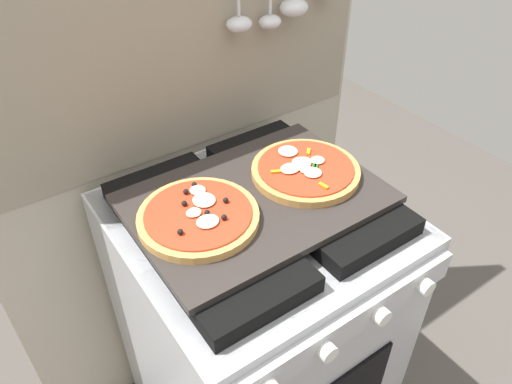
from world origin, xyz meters
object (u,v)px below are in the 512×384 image
at_px(baking_tray, 256,198).
at_px(pizza_left, 199,217).
at_px(stove, 256,327).
at_px(pizza_right, 304,169).

distance_m(baking_tray, pizza_left, 0.14).
bearing_deg(baking_tray, stove, -90.00).
height_order(stove, baking_tray, baking_tray).
relative_size(baking_tray, pizza_left, 2.16).
bearing_deg(stove, pizza_left, -179.71).
bearing_deg(stove, pizza_right, 2.52).
xyz_separation_m(stove, pizza_left, (-0.14, -0.00, 0.48)).
height_order(baking_tray, pizza_right, pizza_right).
relative_size(stove, pizza_left, 3.61).
bearing_deg(pizza_left, stove, 0.29).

